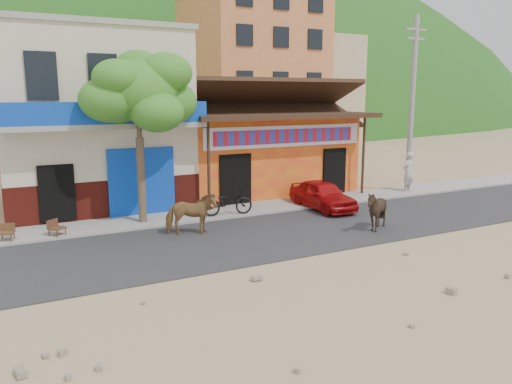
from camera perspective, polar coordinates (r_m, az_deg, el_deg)
ground at (r=15.26m, az=10.28°, el=-6.59°), size 120.00×120.00×0.00m
road at (r=17.21m, az=5.20°, el=-4.36°), size 60.00×5.00×0.04m
sidewalk at (r=20.15m, az=-0.16°, el=-1.93°), size 60.00×2.00×0.12m
dance_club at (r=24.27m, az=-0.29°, el=4.45°), size 8.00×6.00×3.60m
cafe_building at (r=21.77m, az=-18.32°, el=7.64°), size 7.00×6.00×7.00m
apartment_front at (r=39.79m, az=-0.52°, el=13.05°), size 9.00×9.00×12.00m
apartment_rear at (r=49.47m, az=5.77°, el=11.43°), size 8.00×8.00×10.00m
hillside at (r=82.29m, az=-21.85°, el=15.40°), size 100.00×40.00×24.00m
tree at (r=17.87m, az=-13.17°, el=6.07°), size 3.00×3.00×6.00m
utility_pole at (r=24.51m, az=17.38°, el=9.46°), size 0.24×0.24×8.00m
cow_tan at (r=16.51m, az=-7.45°, el=-2.50°), size 1.79×1.17×1.40m
cow_dark at (r=17.36m, az=13.60°, el=-2.06°), size 1.45×1.34×1.39m
red_car at (r=20.28m, az=7.61°, el=-0.32°), size 1.40×3.43×1.17m
scooter at (r=18.78m, az=-3.26°, el=-1.15°), size 1.98×0.91×1.00m
pedestrian at (r=24.47m, az=16.97°, el=2.24°), size 0.79×0.65×1.85m
cafe_chair_left at (r=17.33m, az=-26.71°, el=-3.45°), size 0.54×0.54×0.95m
cafe_chair_right at (r=17.28m, az=-21.84°, el=-3.10°), size 0.62×0.62×0.94m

